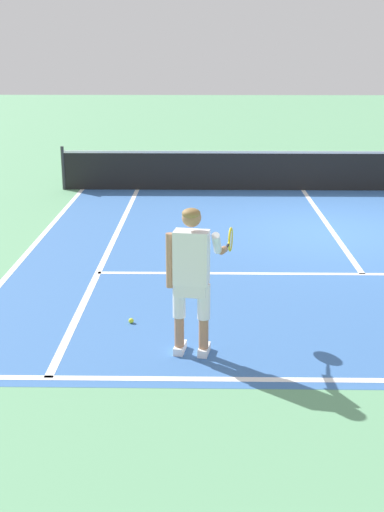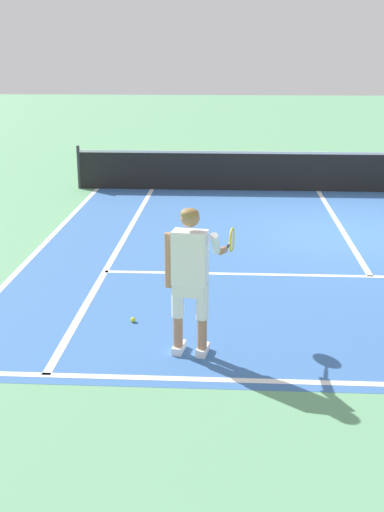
# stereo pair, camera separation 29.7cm
# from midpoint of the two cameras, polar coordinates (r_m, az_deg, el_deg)

# --- Properties ---
(ground_plane) EXTENTS (80.00, 80.00, 0.00)m
(ground_plane) POSITION_cam_midpoint_polar(r_m,az_deg,el_deg) (12.83, 11.43, 2.07)
(ground_plane) COLOR #609E70
(court_inner_surface) EXTENTS (10.98, 10.25, 0.00)m
(court_inner_surface) POSITION_cam_midpoint_polar(r_m,az_deg,el_deg) (11.87, 12.28, 0.77)
(court_inner_surface) COLOR #3866A8
(court_inner_surface) RESTS_ON ground
(line_service) EXTENTS (8.23, 0.10, 0.01)m
(line_service) POSITION_cam_midpoint_polar(r_m,az_deg,el_deg) (10.49, 13.78, -1.54)
(line_service) COLOR white
(line_service) RESTS_ON ground
(line_centre_service) EXTENTS (0.10, 6.40, 0.01)m
(line_centre_service) POSITION_cam_midpoint_polar(r_m,az_deg,el_deg) (13.50, 10.91, 2.87)
(line_centre_service) COLOR white
(line_centre_service) RESTS_ON ground
(line_singles_left) EXTENTS (0.10, 9.85, 0.01)m
(line_singles_left) POSITION_cam_midpoint_polar(r_m,az_deg,el_deg) (11.77, -7.77, 0.89)
(line_singles_left) COLOR white
(line_singles_left) RESTS_ON ground
(line_doubles_left) EXTENTS (0.10, 9.85, 0.01)m
(line_doubles_left) POSITION_cam_midpoint_polar(r_m,az_deg,el_deg) (12.05, -14.25, 0.90)
(line_doubles_left) COLOR white
(line_doubles_left) RESTS_ON ground
(tennis_net) EXTENTS (11.96, 0.08, 1.07)m
(tennis_net) POSITION_cam_midpoint_polar(r_m,az_deg,el_deg) (16.49, 9.17, 7.34)
(tennis_net) COLOR #333338
(tennis_net) RESTS_ON ground
(tennis_player) EXTENTS (0.78, 1.08, 1.71)m
(tennis_player) POSITION_cam_midpoint_polar(r_m,az_deg,el_deg) (7.25, -1.13, -1.35)
(tennis_player) COLOR white
(tennis_player) RESTS_ON ground
(tennis_ball_near_feet) EXTENTS (0.07, 0.07, 0.07)m
(tennis_ball_near_feet) POSITION_cam_midpoint_polar(r_m,az_deg,el_deg) (8.44, -6.31, -5.61)
(tennis_ball_near_feet) COLOR #CCE02D
(tennis_ball_near_feet) RESTS_ON ground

